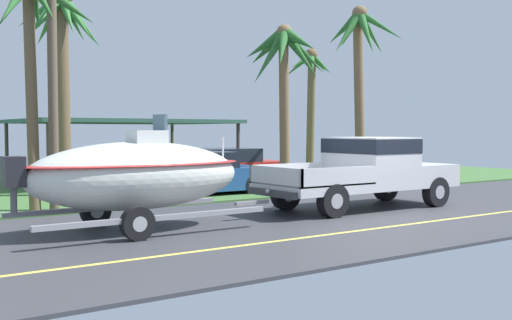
# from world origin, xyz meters

# --- Properties ---
(ground) EXTENTS (36.00, 22.00, 0.11)m
(ground) POSITION_xyz_m (0.00, 8.38, -0.01)
(ground) COLOR #38383D
(pickup_truck_towing) EXTENTS (5.86, 2.11, 1.87)m
(pickup_truck_towing) POSITION_xyz_m (0.69, 0.83, 1.04)
(pickup_truck_towing) COLOR silver
(pickup_truck_towing) RESTS_ON ground
(boat_on_trailer) EXTENTS (5.91, 2.40, 2.39)m
(boat_on_trailer) POSITION_xyz_m (-5.98, 0.83, 1.14)
(boat_on_trailer) COLOR gray
(boat_on_trailer) RESTS_ON ground
(parked_sedan_near) EXTENTS (4.45, 1.91, 1.38)m
(parked_sedan_near) POSITION_xyz_m (1.11, 8.64, 0.67)
(parked_sedan_near) COLOR #B21E19
(parked_sedan_near) RESTS_ON ground
(parked_sedan_far) EXTENTS (4.68, 1.83, 1.38)m
(parked_sedan_far) POSITION_xyz_m (-1.71, 5.97, 0.67)
(parked_sedan_far) COLOR #234C89
(parked_sedan_far) RESTS_ON ground
(carport_awning) EXTENTS (7.72, 5.99, 2.46)m
(carport_awning) POSITION_xyz_m (-1.71, 11.78, 2.36)
(carport_awning) COLOR #4C4238
(carport_awning) RESTS_ON ground
(palm_tree_near_left) EXTENTS (2.78, 2.60, 6.48)m
(palm_tree_near_left) POSITION_xyz_m (-5.15, 8.19, 4.78)
(palm_tree_near_left) COLOR brown
(palm_tree_near_left) RESTS_ON ground
(palm_tree_near_right) EXTENTS (2.71, 2.57, 6.44)m
(palm_tree_near_right) POSITION_xyz_m (10.35, 14.78, 4.60)
(palm_tree_near_right) COLOR brown
(palm_tree_near_right) RESTS_ON ground
(palm_tree_mid) EXTENTS (2.65, 3.28, 6.47)m
(palm_tree_mid) POSITION_xyz_m (4.44, 5.12, 4.79)
(palm_tree_mid) COLOR brown
(palm_tree_mid) RESTS_ON ground
(palm_tree_far_left) EXTENTS (3.11, 2.49, 6.04)m
(palm_tree_far_left) POSITION_xyz_m (-6.90, 4.96, 4.73)
(palm_tree_far_left) COLOR brown
(palm_tree_far_left) RESTS_ON ground
(palm_tree_far_right) EXTENTS (2.98, 3.10, 5.50)m
(palm_tree_far_right) POSITION_xyz_m (1.17, 5.26, 4.32)
(palm_tree_far_right) COLOR brown
(palm_tree_far_right) RESTS_ON ground
(utility_pole) EXTENTS (0.24, 1.80, 8.69)m
(utility_pole) POSITION_xyz_m (-6.47, 4.70, 4.50)
(utility_pole) COLOR brown
(utility_pole) RESTS_ON ground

